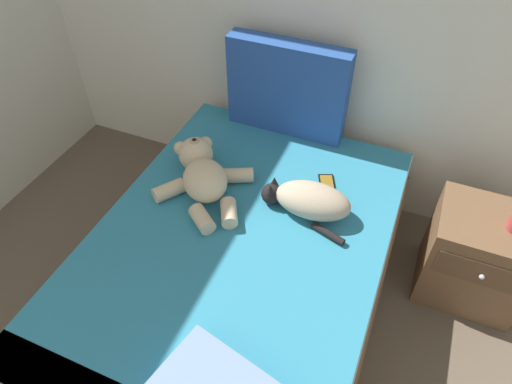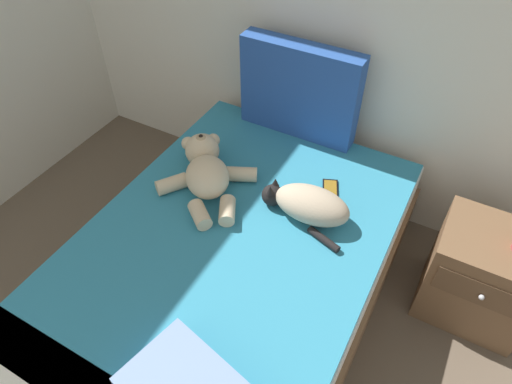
{
  "view_description": "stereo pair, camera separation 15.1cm",
  "coord_description": "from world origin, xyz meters",
  "px_view_note": "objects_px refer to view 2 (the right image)",
  "views": [
    {
      "loc": [
        2.16,
        2.11,
        2.0
      ],
      "look_at": [
        1.6,
        3.43,
        0.58
      ],
      "focal_mm": 31.57,
      "sensor_mm": 36.0,
      "label": 1
    },
    {
      "loc": [
        2.29,
        2.18,
        2.0
      ],
      "look_at": [
        1.6,
        3.43,
        0.58
      ],
      "focal_mm": 31.57,
      "sensor_mm": 36.0,
      "label": 2
    }
  ],
  "objects_px": {
    "cat": "(308,204)",
    "teddy_bear": "(206,170)",
    "cell_phone": "(330,190)",
    "patterned_cushion": "(299,91)",
    "bed": "(228,281)",
    "nightstand": "(481,276)"
  },
  "relations": [
    {
      "from": "bed",
      "to": "cell_phone",
      "type": "bearing_deg",
      "value": 63.3
    },
    {
      "from": "teddy_bear",
      "to": "patterned_cushion",
      "type": "bearing_deg",
      "value": 70.88
    },
    {
      "from": "patterned_cushion",
      "to": "cell_phone",
      "type": "height_order",
      "value": "patterned_cushion"
    },
    {
      "from": "teddy_bear",
      "to": "nightstand",
      "type": "height_order",
      "value": "teddy_bear"
    },
    {
      "from": "bed",
      "to": "nightstand",
      "type": "distance_m",
      "value": 1.18
    },
    {
      "from": "bed",
      "to": "teddy_bear",
      "type": "height_order",
      "value": "teddy_bear"
    },
    {
      "from": "bed",
      "to": "nightstand",
      "type": "xyz_separation_m",
      "value": [
        1.02,
        0.59,
        0.0
      ]
    },
    {
      "from": "nightstand",
      "to": "teddy_bear",
      "type": "bearing_deg",
      "value": -167.36
    },
    {
      "from": "cat",
      "to": "cell_phone",
      "type": "height_order",
      "value": "cat"
    },
    {
      "from": "cat",
      "to": "teddy_bear",
      "type": "bearing_deg",
      "value": -176.36
    },
    {
      "from": "patterned_cushion",
      "to": "cat",
      "type": "relative_size",
      "value": 1.47
    },
    {
      "from": "teddy_bear",
      "to": "cell_phone",
      "type": "bearing_deg",
      "value": 22.53
    },
    {
      "from": "nightstand",
      "to": "cat",
      "type": "bearing_deg",
      "value": -161.86
    },
    {
      "from": "bed",
      "to": "cat",
      "type": "relative_size",
      "value": 4.5
    },
    {
      "from": "bed",
      "to": "cell_phone",
      "type": "xyz_separation_m",
      "value": [
        0.26,
        0.52,
        0.26
      ]
    },
    {
      "from": "bed",
      "to": "teddy_bear",
      "type": "bearing_deg",
      "value": 133.56
    },
    {
      "from": "cell_phone",
      "to": "patterned_cushion",
      "type": "bearing_deg",
      "value": 134.05
    },
    {
      "from": "cat",
      "to": "teddy_bear",
      "type": "xyz_separation_m",
      "value": [
        -0.51,
        -0.03,
        0.01
      ]
    },
    {
      "from": "cat",
      "to": "cell_phone",
      "type": "bearing_deg",
      "value": 79.38
    },
    {
      "from": "bed",
      "to": "cat",
      "type": "distance_m",
      "value": 0.52
    },
    {
      "from": "cat",
      "to": "nightstand",
      "type": "xyz_separation_m",
      "value": [
        0.79,
        0.26,
        -0.32
      ]
    },
    {
      "from": "cell_phone",
      "to": "nightstand",
      "type": "relative_size",
      "value": 0.33
    }
  ]
}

